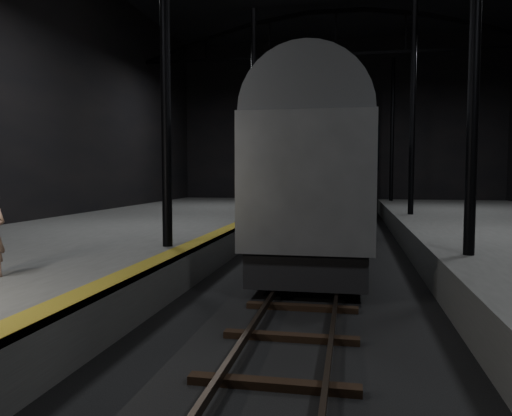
# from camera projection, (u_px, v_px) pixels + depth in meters

# --- Properties ---
(ground) EXTENTS (44.00, 44.00, 0.00)m
(ground) POSITION_uv_depth(u_px,v_px,m) (319.00, 262.00, 16.63)
(ground) COLOR black
(ground) RESTS_ON ground
(platform_left) EXTENTS (9.00, 43.80, 1.00)m
(platform_left) POSITION_uv_depth(u_px,v_px,m) (111.00, 241.00, 18.00)
(platform_left) COLOR #52524F
(platform_left) RESTS_ON ground
(tactile_strip) EXTENTS (0.50, 43.80, 0.01)m
(tactile_strip) POSITION_uv_depth(u_px,v_px,m) (225.00, 230.00, 17.17)
(tactile_strip) COLOR olive
(tactile_strip) RESTS_ON platform_left
(track) EXTENTS (2.40, 43.00, 0.24)m
(track) POSITION_uv_depth(u_px,v_px,m) (319.00, 260.00, 16.63)
(track) COLOR #3F3328
(track) RESTS_ON ground
(train) EXTENTS (3.21, 21.49, 5.74)m
(train) POSITION_uv_depth(u_px,v_px,m) (327.00, 167.00, 21.40)
(train) COLOR #929599
(train) RESTS_ON ground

